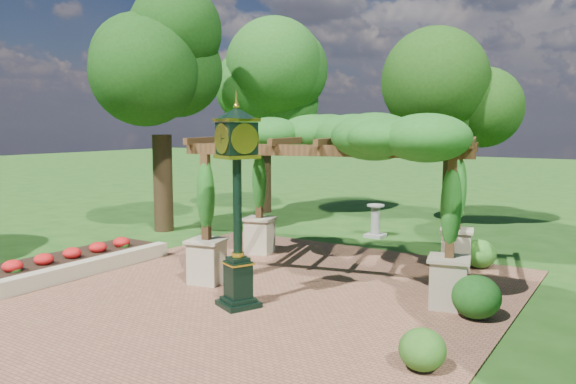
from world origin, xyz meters
The scene contains 13 objects.
ground centered at (0.00, 0.00, 0.00)m, with size 120.00×120.00×0.00m, color #1E4714.
brick_plaza centered at (0.00, 1.00, 0.02)m, with size 10.00×12.00×0.04m, color brown.
border_wall centered at (-4.60, 0.50, 0.20)m, with size 0.35×5.00×0.40m, color #C6B793.
flower_bed centered at (-5.50, 0.50, 0.18)m, with size 1.50×5.00×0.36m, color red.
pedestal_clock centered at (0.08, 0.50, 2.48)m, with size 1.08×1.08×4.13m.
pergola centered at (0.66, 3.73, 3.28)m, with size 7.11×5.35×4.00m.
sundial centered at (-0.60, 8.83, 0.48)m, with size 0.61×0.61×1.10m.
shrub_front centered at (4.28, -0.37, 0.36)m, with size 0.72×0.72×0.65m, color #285718.
shrub_mid centered at (4.36, 2.43, 0.46)m, with size 0.93×0.93×0.84m, color #184814.
shrub_back centered at (3.43, 6.40, 0.41)m, with size 0.82×0.82×0.74m, color #2C661D.
tree_west_near centered at (-7.41, 5.82, 6.00)m, with size 3.55×3.55×8.78m.
tree_west_far centered at (-6.92, 11.30, 5.20)m, with size 3.73×3.73×7.59m.
tree_north centered at (0.72, 12.75, 4.39)m, with size 3.67×3.67×6.41m.
Camera 1 is at (6.99, -8.31, 3.74)m, focal length 35.00 mm.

